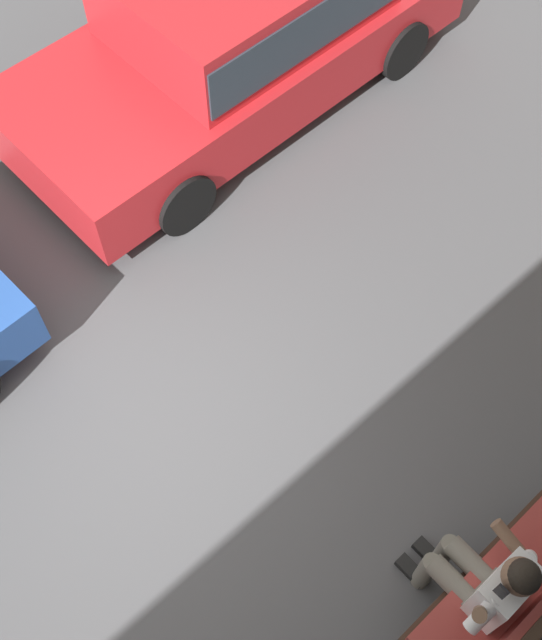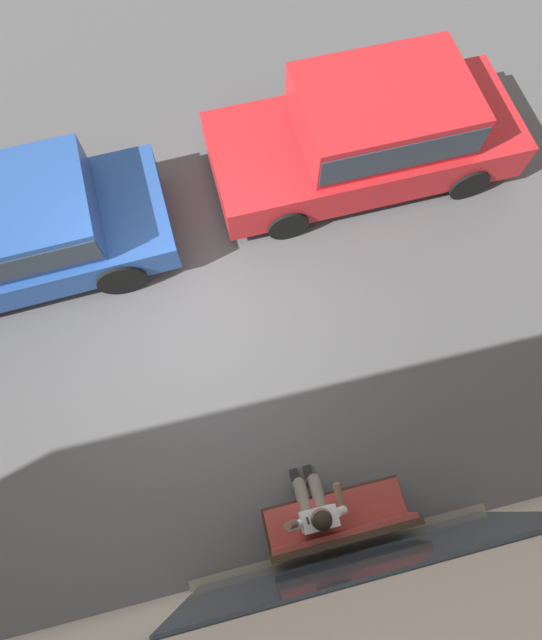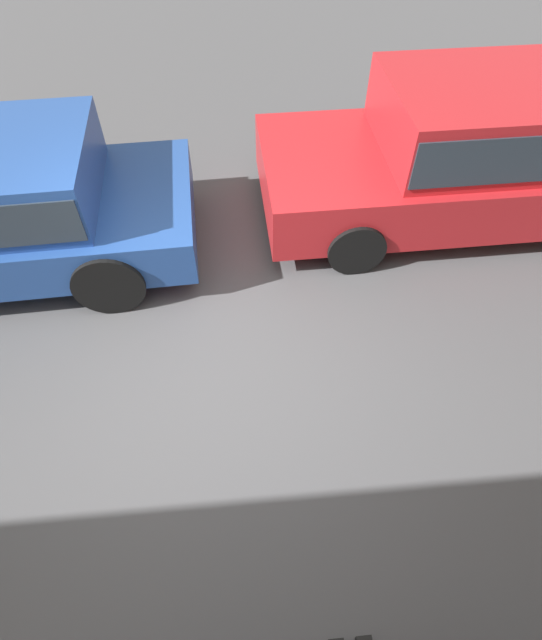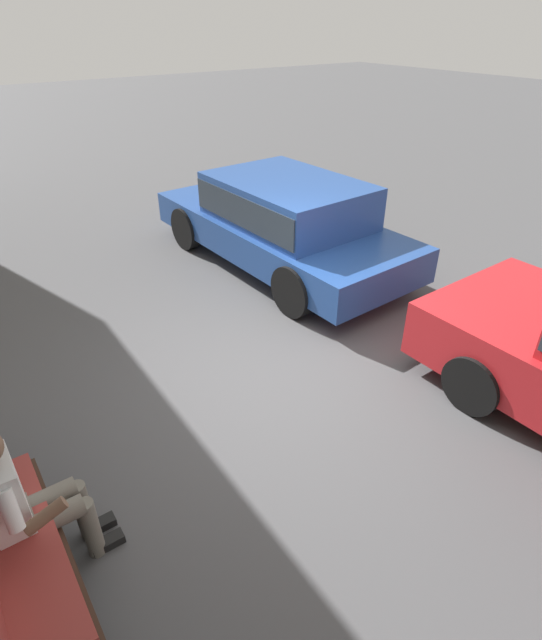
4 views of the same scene
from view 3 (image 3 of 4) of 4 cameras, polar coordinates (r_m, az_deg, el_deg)
ground_plane at (r=4.61m, az=-7.44°, el=-5.95°), size 60.00×60.00×0.00m
parked_car_near at (r=6.23m, az=22.64°, el=17.82°), size 4.63×2.06×1.53m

